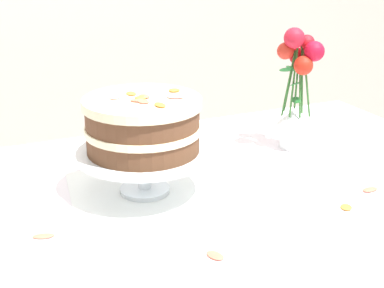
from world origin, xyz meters
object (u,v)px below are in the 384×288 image
at_px(dining_table, 225,236).
at_px(flower_vase, 297,93).
at_px(layer_cake, 143,124).
at_px(cake_stand, 144,158).

relative_size(dining_table, flower_vase, 4.37).
relative_size(layer_cake, flower_vase, 0.78).
xyz_separation_m(dining_table, layer_cake, (-0.15, 0.10, 0.25)).
xyz_separation_m(dining_table, cake_stand, (-0.15, 0.10, 0.17)).
height_order(dining_table, layer_cake, layer_cake).
distance_m(cake_stand, flower_vase, 0.48).
height_order(dining_table, flower_vase, flower_vase).
height_order(layer_cake, flower_vase, flower_vase).
bearing_deg(layer_cake, dining_table, -34.49).
distance_m(dining_table, flower_vase, 0.44).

